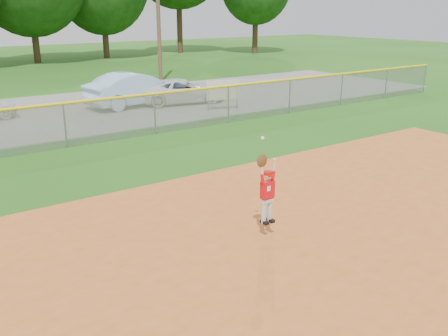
% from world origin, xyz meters
% --- Properties ---
extents(ground, '(120.00, 120.00, 0.00)m').
position_xyz_m(ground, '(0.00, 0.00, 0.00)').
color(ground, '#215413').
rests_on(ground, ground).
extents(parking_strip, '(44.00, 10.00, 0.03)m').
position_xyz_m(parking_strip, '(0.00, 16.00, 0.01)').
color(parking_strip, slate).
rests_on(parking_strip, ground).
extents(car_blue, '(4.97, 2.33, 1.58)m').
position_xyz_m(car_blue, '(5.15, 15.45, 0.82)').
color(car_blue, '#99C1E5').
rests_on(car_blue, parking_strip).
extents(car_white_b, '(4.54, 2.76, 1.18)m').
position_xyz_m(car_white_b, '(7.32, 14.80, 0.62)').
color(car_white_b, silver).
rests_on(car_white_b, parking_strip).
extents(sponsor_sign, '(1.53, 0.43, 1.39)m').
position_xyz_m(sponsor_sign, '(7.89, 12.13, 0.92)').
color(sponsor_sign, gray).
rests_on(sponsor_sign, ground).
extents(outfield_fence, '(40.06, 0.10, 1.55)m').
position_xyz_m(outfield_fence, '(0.00, 10.00, 0.88)').
color(outfield_fence, gray).
rests_on(outfield_fence, ground).
extents(power_lines, '(19.40, 0.24, 9.00)m').
position_xyz_m(power_lines, '(1.00, 22.00, 4.68)').
color(power_lines, '#4C3823').
rests_on(power_lines, ground).
extents(ballplayer, '(0.49, 0.21, 1.82)m').
position_xyz_m(ballplayer, '(1.04, 0.84, 1.07)').
color(ballplayer, silver).
rests_on(ballplayer, ground).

